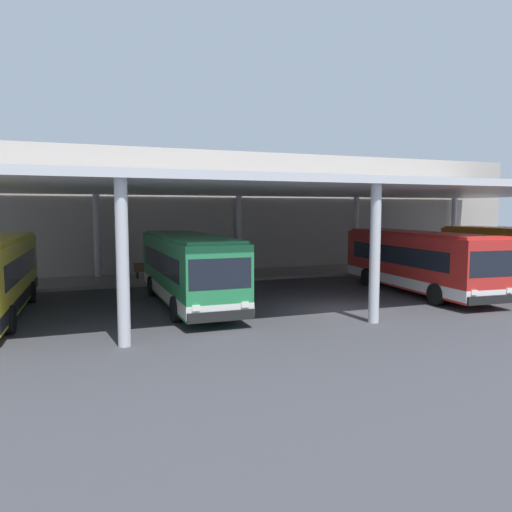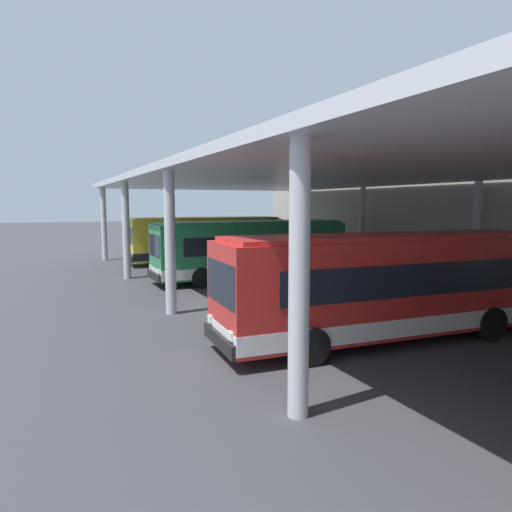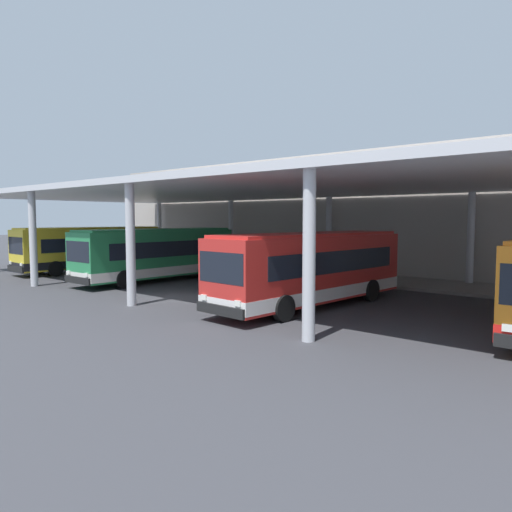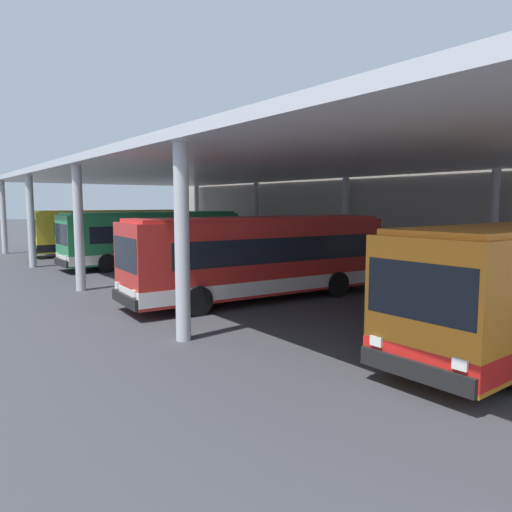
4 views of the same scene
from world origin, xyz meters
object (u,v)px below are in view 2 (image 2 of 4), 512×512
Objects in this scene: bus_second_bay at (251,249)px; bus_nearest_bay at (207,239)px; bus_middle_bay at (388,285)px; trash_bin at (392,263)px; bench_waiting at (369,259)px.

bus_nearest_bay is at bearing 177.87° from bus_second_bay.
bus_middle_bay is at bearing -3.65° from bus_nearest_bay.
bus_second_bay is 10.75× the size of trash_bin.
bus_middle_bay is (19.89, -1.27, 0.00)m from bus_nearest_bay.
bench_waiting is at bearing 93.68° from bus_second_bay.
bus_middle_bay reaches higher than bench_waiting.
trash_bin is at bearing -6.35° from bench_waiting.
bus_middle_bay is 15.53m from bench_waiting.
bus_second_bay is 8.36m from trash_bin.
bench_waiting is 1.84× the size of trash_bin.
bus_nearest_bay reaches higher than trash_bin.
bus_second_bay is 11.88m from bus_middle_bay.
bench_waiting is at bearing 47.01° from bus_nearest_bay.
bus_second_bay is 5.85× the size of bench_waiting.
bus_second_bay is at bearing -103.42° from trash_bin.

